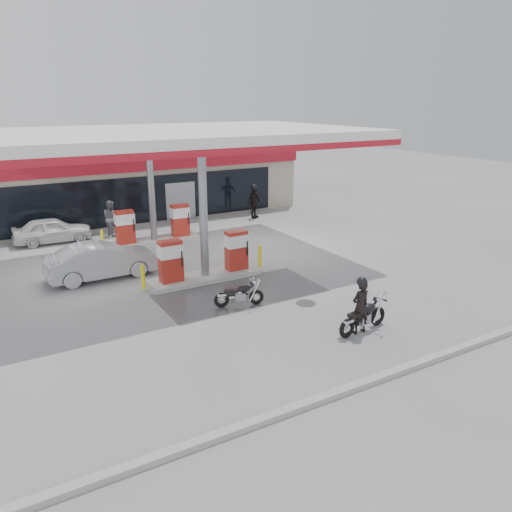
{
  "coord_description": "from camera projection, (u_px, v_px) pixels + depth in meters",
  "views": [
    {
      "loc": [
        -7.58,
        -15.0,
        6.82
      ],
      "look_at": [
        1.34,
        0.33,
        1.2
      ],
      "focal_mm": 35.0,
      "sensor_mm": 36.0,
      "label": 1
    }
  ],
  "objects": [
    {
      "name": "biker_walking",
      "position": [
        254.0,
        202.0,
        29.5
      ],
      "size": [
        1.2,
        0.89,
        1.9
      ],
      "primitive_type": "imported",
      "rotation": [
        0.0,
        0.0,
        0.43
      ],
      "color": "black",
      "rests_on": "ground"
    },
    {
      "name": "wet_patch",
      "position": [
        241.0,
        293.0,
        18.29
      ],
      "size": [
        6.0,
        3.0,
        0.0
      ],
      "primitive_type": "cube",
      "color": "#4C4C4F",
      "rests_on": "ground"
    },
    {
      "name": "drain_cover",
      "position": [
        306.0,
        303.0,
        17.36
      ],
      "size": [
        0.7,
        0.7,
        0.01
      ],
      "primitive_type": "cylinder",
      "color": "#38383A",
      "rests_on": "ground"
    },
    {
      "name": "kerb",
      "position": [
        359.0,
        385.0,
        12.26
      ],
      "size": [
        28.0,
        0.25,
        0.15
      ],
      "primitive_type": "cube",
      "color": "gray",
      "rests_on": "ground"
    },
    {
      "name": "attendant",
      "position": [
        111.0,
        218.0,
        25.76
      ],
      "size": [
        0.87,
        1.02,
        1.83
      ],
      "primitive_type": "imported",
      "rotation": [
        0.0,
        0.0,
        1.79
      ],
      "color": "slate",
      "rests_on": "ground"
    },
    {
      "name": "canopy",
      "position": [
        171.0,
        138.0,
        20.58
      ],
      "size": [
        16.0,
        10.02,
        5.51
      ],
      "color": "silver",
      "rests_on": "ground"
    },
    {
      "name": "parked_motorcycle",
      "position": [
        240.0,
        295.0,
        17.06
      ],
      "size": [
        1.7,
        0.85,
        0.9
      ],
      "rotation": [
        0.0,
        0.0,
        -0.31
      ],
      "color": "black",
      "rests_on": "ground"
    },
    {
      "name": "biker_main",
      "position": [
        360.0,
        307.0,
        14.95
      ],
      "size": [
        0.63,
        0.42,
        1.7
      ],
      "primitive_type": "imported",
      "rotation": [
        0.0,
        0.0,
        3.16
      ],
      "color": "black",
      "rests_on": "ground"
    },
    {
      "name": "main_motorcycle",
      "position": [
        364.0,
        317.0,
        15.18
      ],
      "size": [
        2.02,
        0.77,
        1.04
      ],
      "rotation": [
        0.0,
        0.0,
        0.13
      ],
      "color": "black",
      "rests_on": "ground"
    },
    {
      "name": "sedan_white",
      "position": [
        52.0,
        230.0,
        24.54
      ],
      "size": [
        3.74,
        1.63,
        1.25
      ],
      "primitive_type": "imported",
      "rotation": [
        0.0,
        0.0,
        1.53
      ],
      "color": "silver",
      "rests_on": "ground"
    },
    {
      "name": "ground",
      "position": [
        229.0,
        296.0,
        18.05
      ],
      "size": [
        90.0,
        90.0,
        0.0
      ],
      "primitive_type": "plane",
      "color": "gray",
      "rests_on": "ground"
    },
    {
      "name": "pump_island_far",
      "position": [
        154.0,
        229.0,
        24.43
      ],
      "size": [
        5.14,
        1.3,
        1.78
      ],
      "color": "#9E9E99",
      "rests_on": "ground"
    },
    {
      "name": "store_building",
      "position": [
        109.0,
        180.0,
        30.58
      ],
      "size": [
        22.0,
        8.22,
        4.0
      ],
      "color": "#B4A997",
      "rests_on": "ground"
    },
    {
      "name": "hatchback_silver",
      "position": [
        102.0,
        261.0,
        19.65
      ],
      "size": [
        4.32,
        1.55,
        1.42
      ],
      "primitive_type": "imported",
      "rotation": [
        0.0,
        0.0,
        1.58
      ],
      "color": "#9E9FA6",
      "rests_on": "ground"
    },
    {
      "name": "pump_island_near",
      "position": [
        205.0,
        262.0,
        19.48
      ],
      "size": [
        5.14,
        1.3,
        1.78
      ],
      "color": "#9E9E99",
      "rests_on": "ground"
    }
  ]
}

